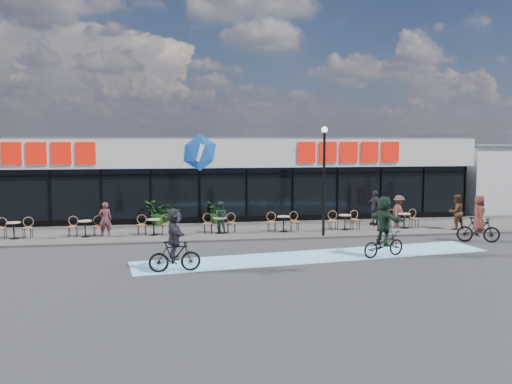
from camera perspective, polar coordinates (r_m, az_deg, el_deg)
The scene contains 24 objects.
ground at distance 21.87m, azimuth -4.90°, elevation -6.28°, with size 120.00×120.00×0.00m, color #28282B.
sidewalk at distance 26.27m, azimuth -5.60°, elevation -4.17°, with size 44.00×5.00×0.10m, color #504A47.
bike_lane at distance 21.07m, azimuth 6.38°, elevation -6.73°, with size 14.00×2.20×0.01m, color #7ABFE7.
building at distance 31.39m, azimuth -6.23°, elevation 1.62°, with size 30.60×6.57×4.75m.
neighbour_building at distance 39.19m, azimuth 25.21°, elevation 1.50°, with size 9.20×7.20×4.11m.
lamp_post at distance 24.66m, azimuth 7.17°, elevation 2.21°, with size 0.28×0.28×4.95m.
bistro_set_1 at distance 26.33m, azimuth -24.09°, elevation -3.50°, with size 1.54×0.62×0.90m.
bistro_set_2 at distance 25.70m, azimuth -17.52°, elevation -3.48°, with size 1.54×0.62×0.90m.
bistro_set_3 at distance 25.42m, azimuth -10.71°, elevation -3.42°, with size 1.54×0.62×0.90m.
bistro_set_4 at distance 25.50m, azimuth -3.84°, elevation -3.30°, with size 1.54×0.62×0.90m.
bistro_set_5 at distance 25.94m, azimuth 2.87°, elevation -3.14°, with size 1.54×0.62×0.90m.
bistro_set_6 at distance 26.73m, azimuth 9.28°, elevation -2.95°, with size 1.54×0.62×0.90m.
bistro_set_7 at distance 27.82m, azimuth 15.25°, elevation -2.74°, with size 1.54×0.62×0.90m.
potted_plant_left at distance 28.13m, azimuth -9.20°, elevation -2.38°, with size 0.95×0.82×1.06m, color #1E4E16.
potted_plant_mid at distance 28.19m, azimuth -10.40°, elevation -2.19°, with size 1.12×0.97×1.24m, color #2A661D.
potted_plant_right at distance 28.37m, azimuth -4.19°, elevation -2.16°, with size 1.03×0.89×1.14m, color #24661D.
patron_left at distance 25.48m, azimuth -15.59°, elevation -2.77°, with size 0.57×0.37×1.56m, color #532A2F.
patron_right at distance 25.41m, azimuth -3.79°, elevation -2.67°, with size 0.72×0.56×1.49m, color #1B3223.
pedestrian_a at distance 28.44m, azimuth 12.37°, elevation -1.61°, with size 1.05×0.44×1.78m, color #24232B.
pedestrian_b at distance 28.03m, azimuth 14.82°, elevation -1.96°, with size 1.03×0.59×1.60m, color #502E29.
pedestrian_c at distance 28.10m, azimuth 20.30°, elevation -1.99°, with size 0.83×0.65×1.71m, color #3D2515.
cyclist_a at distance 21.23m, azimuth 13.31°, elevation -3.92°, with size 2.01×1.85×2.35m.
cyclist_b at distance 25.54m, azimuth 22.38°, elevation -3.09°, with size 1.86×1.12×2.06m.
cyclist_c at distance 18.58m, azimuth -8.57°, elevation -5.28°, with size 1.80×1.65×2.18m.
Camera 1 is at (-1.48, -21.35, 4.49)m, focal length 38.00 mm.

